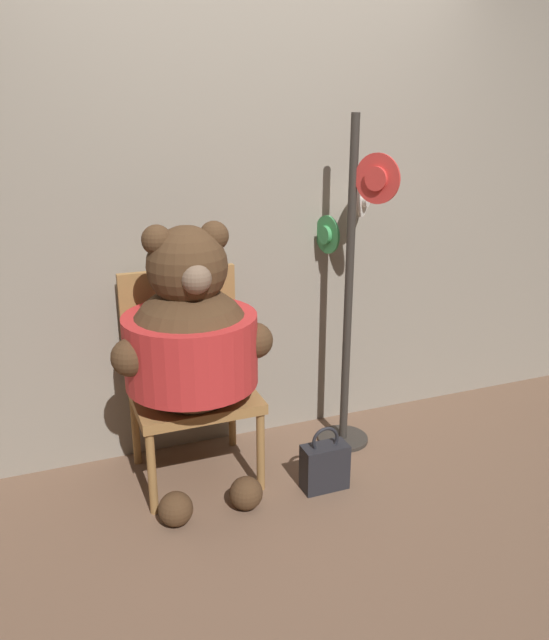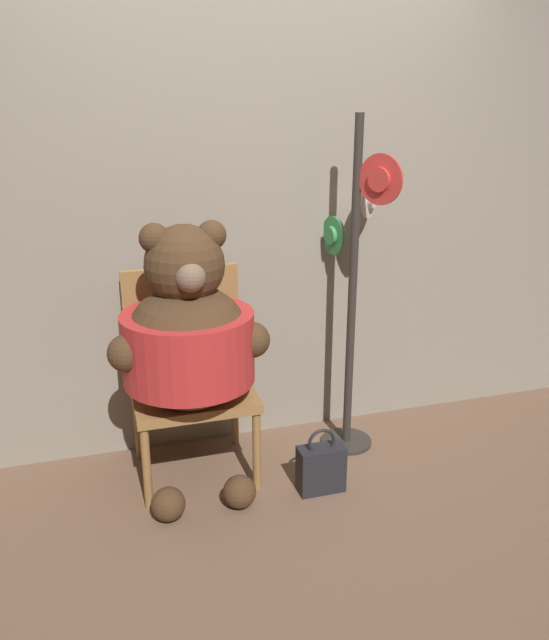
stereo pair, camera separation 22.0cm
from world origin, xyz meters
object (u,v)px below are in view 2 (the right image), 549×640
object	(u,v)px
hat_display_rack	(355,288)
chair	(189,368)
teddy_bear	(188,339)
handbag_on_ground	(321,467)

from	to	relation	value
hat_display_rack	chair	bearing A→B (deg)	178.35
chair	teddy_bear	bearing A→B (deg)	-96.54
teddy_bear	hat_display_rack	size ratio (longest dim) A/B	0.74
teddy_bear	handbag_on_ground	size ratio (longest dim) A/B	3.92
handbag_on_ground	hat_display_rack	bearing A→B (deg)	51.57
teddy_bear	handbag_on_ground	distance (m)	0.90
teddy_bear	handbag_on_ground	xyz separation A→B (m)	(0.58, -0.25, -0.64)
chair	teddy_bear	distance (m)	0.29
chair	handbag_on_ground	xyz separation A→B (m)	(0.56, -0.43, -0.42)
chair	handbag_on_ground	world-z (taller)	chair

